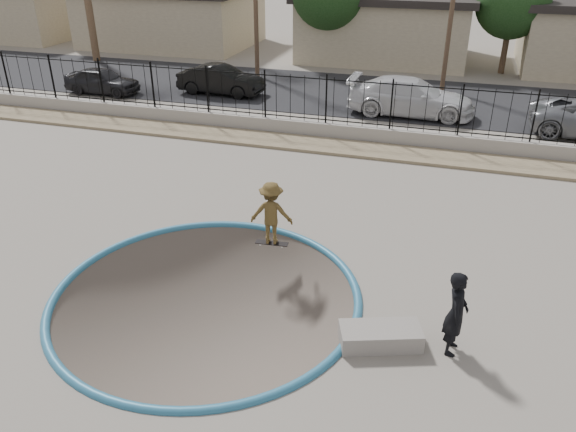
# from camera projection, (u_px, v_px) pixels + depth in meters

# --- Properties ---
(ground) EXTENTS (120.00, 120.00, 2.20)m
(ground) POSITION_uv_depth(u_px,v_px,m) (334.00, 149.00, 24.24)
(ground) COLOR slate
(ground) RESTS_ON ground
(bowl_pit) EXTENTS (6.84, 6.84, 1.80)m
(bowl_pit) POSITION_uv_depth(u_px,v_px,m) (207.00, 296.00, 12.69)
(bowl_pit) COLOR #52493F
(bowl_pit) RESTS_ON ground
(coping_ring) EXTENTS (7.04, 7.04, 0.20)m
(coping_ring) POSITION_uv_depth(u_px,v_px,m) (207.00, 296.00, 12.69)
(coping_ring) COLOR #2B6A8C
(coping_ring) RESTS_ON ground
(rock_strip) EXTENTS (42.00, 1.60, 0.11)m
(rock_strip) POSITION_uv_depth(u_px,v_px,m) (318.00, 145.00, 21.33)
(rock_strip) COLOR #9C8766
(rock_strip) RESTS_ON ground
(retaining_wall) EXTENTS (42.00, 0.45, 0.60)m
(retaining_wall) POSITION_uv_depth(u_px,v_px,m) (325.00, 130.00, 22.15)
(retaining_wall) COLOR gray
(retaining_wall) RESTS_ON ground
(fence) EXTENTS (40.00, 0.04, 1.80)m
(fence) POSITION_uv_depth(u_px,v_px,m) (326.00, 100.00, 21.60)
(fence) COLOR black
(fence) RESTS_ON retaining_wall
(street) EXTENTS (90.00, 8.00, 0.04)m
(street) POSITION_uv_depth(u_px,v_px,m) (357.00, 94.00, 27.97)
(street) COLOR black
(street) RESTS_ON ground
(house_west_far) EXTENTS (10.60, 8.60, 3.90)m
(house_west_far) POSITION_uv_depth(u_px,v_px,m) (17.00, 8.00, 42.46)
(house_west_far) COLOR tan
(house_west_far) RESTS_ON ground
(house_west) EXTENTS (11.60, 8.60, 3.90)m
(house_west) POSITION_uv_depth(u_px,v_px,m) (172.00, 15.00, 39.07)
(house_west) COLOR tan
(house_west) RESTS_ON ground
(house_center) EXTENTS (10.60, 8.60, 3.90)m
(house_center) POSITION_uv_depth(u_px,v_px,m) (387.00, 25.00, 35.15)
(house_center) COLOR tan
(house_center) RESTS_ON ground
(street_tree_mid) EXTENTS (3.96, 3.96, 5.83)m
(street_tree_mid) POSITION_uv_depth(u_px,v_px,m) (513.00, 2.00, 30.34)
(street_tree_mid) COLOR #473323
(street_tree_mid) RESTS_ON ground
(skater) EXTENTS (1.18, 0.80, 1.69)m
(skater) POSITION_uv_depth(u_px,v_px,m) (271.00, 217.00, 14.33)
(skater) COLOR brown
(skater) RESTS_ON ground
(skateboard) EXTENTS (0.88, 0.29, 0.07)m
(skateboard) POSITION_uv_depth(u_px,v_px,m) (272.00, 243.00, 14.69)
(skateboard) COLOR black
(skateboard) RESTS_ON ground
(videographer) EXTENTS (0.45, 0.66, 1.78)m
(videographer) POSITION_uv_depth(u_px,v_px,m) (456.00, 313.00, 10.67)
(videographer) COLOR black
(videographer) RESTS_ON ground
(concrete_ledge) EXTENTS (1.74, 1.20, 0.40)m
(concrete_ledge) POSITION_uv_depth(u_px,v_px,m) (380.00, 336.00, 11.13)
(concrete_ledge) COLOR gray
(concrete_ledge) RESTS_ON ground
(car_a) EXTENTS (3.72, 1.50, 1.27)m
(car_a) POSITION_uv_depth(u_px,v_px,m) (102.00, 80.00, 27.79)
(car_a) COLOR black
(car_a) RESTS_ON street
(car_b) EXTENTS (4.28, 1.64, 1.39)m
(car_b) POSITION_uv_depth(u_px,v_px,m) (221.00, 80.00, 27.63)
(car_b) COLOR black
(car_b) RESTS_ON street
(car_c) EXTENTS (5.48, 2.25, 1.59)m
(car_c) POSITION_uv_depth(u_px,v_px,m) (411.00, 97.00, 24.51)
(car_c) COLOR silver
(car_c) RESTS_ON street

